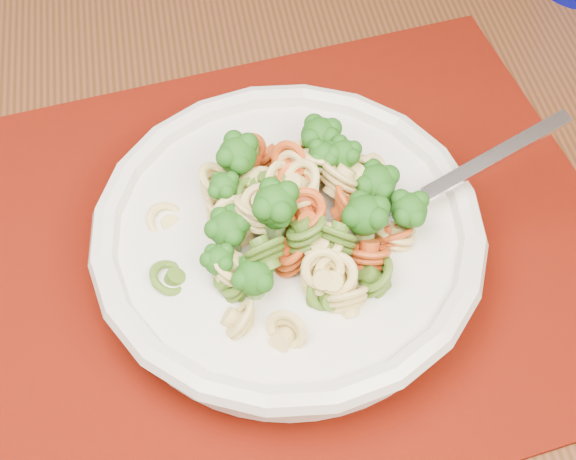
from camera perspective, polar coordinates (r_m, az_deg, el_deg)
dining_table at (r=0.74m, az=1.54°, el=0.09°), size 1.49×1.22×0.75m
placemat at (r=0.59m, az=-1.23°, el=-1.61°), size 0.58×0.49×0.00m
pasta_bowl at (r=0.55m, az=-0.00°, el=-0.56°), size 0.27×0.27×0.05m
pasta_broccoli_heap at (r=0.54m, az=-0.00°, el=0.37°), size 0.23×0.23×0.06m
fork at (r=0.55m, az=7.45°, el=1.23°), size 0.18×0.05×0.08m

